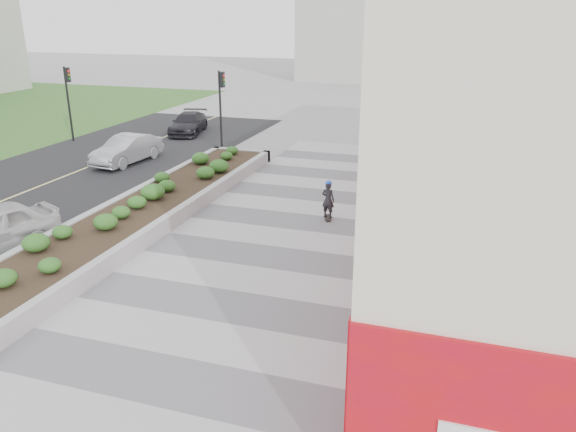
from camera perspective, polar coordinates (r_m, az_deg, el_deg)
name	(u,v)px	position (r m, az deg, el deg)	size (l,w,h in m)	color
ground	(199,344)	(13.11, -9.05, -12.71)	(160.00, 160.00, 0.00)	gray
walkway	(248,286)	(15.46, -4.07, -7.07)	(8.00, 36.00, 0.01)	#A8A8AD
building	(527,117)	(19.04, 23.15, 9.19)	(6.04, 24.08, 8.00)	beige
planter	(148,206)	(20.96, -14.06, 0.99)	(3.00, 18.00, 0.90)	#9E9EA0
street	(5,200)	(25.05, -26.77, 1.50)	(10.00, 40.00, 0.00)	black
traffic_signal_near	(221,99)	(30.26, -6.80, 11.74)	(0.33, 0.28, 4.20)	black
traffic_signal_far	(68,93)	(34.69, -21.43, 11.58)	(0.33, 0.28, 4.20)	black
manhole_cover	(265,288)	(15.30, -2.31, -7.35)	(0.44, 0.44, 0.01)	#595654
skateboarder	(328,200)	(20.06, 4.10, 1.67)	(0.53, 0.75, 1.46)	beige
car_silver	(127,150)	(28.89, -16.06, 6.50)	(1.44, 4.12, 1.36)	#A8A9B0
car_dark	(188,123)	(35.47, -10.10, 9.26)	(1.73, 4.26, 1.24)	black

